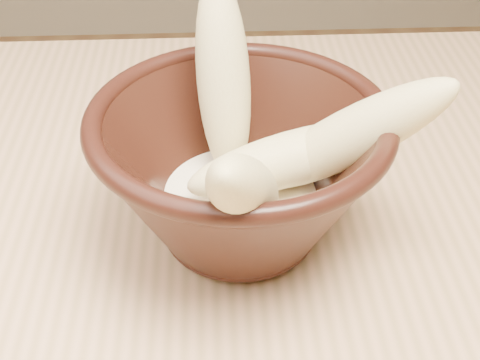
{
  "coord_description": "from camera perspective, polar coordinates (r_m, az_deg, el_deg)",
  "views": [
    {
      "loc": [
        -0.03,
        -0.31,
        1.09
      ],
      "look_at": [
        -0.01,
        0.06,
        0.8
      ],
      "focal_mm": 50.0,
      "sensor_mm": 36.0,
      "label": 1
    }
  ],
  "objects": [
    {
      "name": "bowl",
      "position": [
        0.46,
        0.0,
        0.95
      ],
      "size": [
        0.21,
        0.21,
        0.11
      ],
      "rotation": [
        0.0,
        0.0,
        -0.27
      ],
      "color": "black",
      "rests_on": "table"
    },
    {
      "name": "milk_puddle",
      "position": [
        0.48,
        0.0,
        -1.71
      ],
      "size": [
        0.12,
        0.12,
        0.02
      ],
      "primitive_type": "cylinder",
      "color": "beige",
      "rests_on": "bowl"
    },
    {
      "name": "banana_upright",
      "position": [
        0.47,
        -1.43,
        8.66
      ],
      "size": [
        0.05,
        0.09,
        0.15
      ],
      "primitive_type": "ellipsoid",
      "rotation": [
        0.37,
        0.0,
        3.28
      ],
      "color": "tan",
      "rests_on": "bowl"
    },
    {
      "name": "banana_right",
      "position": [
        0.45,
        9.29,
        3.58
      ],
      "size": [
        0.15,
        0.08,
        0.13
      ],
      "primitive_type": "ellipsoid",
      "rotation": [
        0.88,
        0.0,
        1.26
      ],
      "color": "tan",
      "rests_on": "bowl"
    },
    {
      "name": "banana_across",
      "position": [
        0.46,
        4.34,
        1.84
      ],
      "size": [
        0.16,
        0.07,
        0.06
      ],
      "primitive_type": "ellipsoid",
      "rotation": [
        1.44,
        0.0,
        1.8
      ],
      "color": "tan",
      "rests_on": "bowl"
    },
    {
      "name": "banana_front",
      "position": [
        0.39,
        0.42,
        -0.91
      ],
      "size": [
        0.07,
        0.14,
        0.13
      ],
      "primitive_type": "ellipsoid",
      "rotation": [
        0.81,
        0.0,
        -0.24
      ],
      "color": "tan",
      "rests_on": "bowl"
    }
  ]
}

